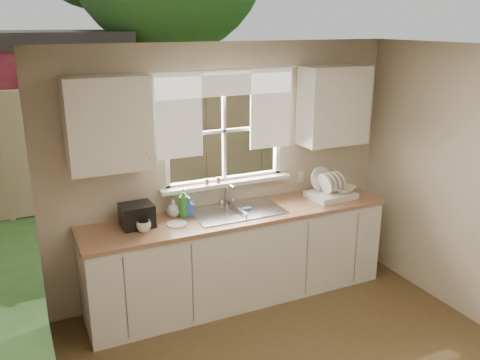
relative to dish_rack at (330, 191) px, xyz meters
name	(u,v)px	position (x,y,z in m)	size (l,w,h in m)	color
room_walls	(352,253)	(-1.06, -1.74, 0.26)	(3.62, 4.02, 2.50)	beige
ceiling	(360,53)	(-1.06, -1.67, 1.52)	(3.60, 4.00, 0.02)	silver
window	(225,148)	(-1.06, 0.33, 0.51)	(1.38, 0.16, 1.06)	white
curtains	(227,103)	(-1.06, 0.28, 0.95)	(1.50, 0.03, 0.81)	white
base_cabinets	(239,257)	(-1.06, 0.01, -0.54)	(3.00, 0.62, 0.87)	silver
countertop	(239,215)	(-1.06, 0.01, -0.09)	(3.04, 0.65, 0.04)	#A47352
upper_cabinet_left	(108,124)	(-2.21, 0.15, 0.87)	(0.70, 0.33, 0.80)	silver
upper_cabinet_right	(334,106)	(0.09, 0.15, 0.87)	(0.70, 0.33, 0.80)	silver
wall_outlet	(301,176)	(-0.18, 0.31, 0.10)	(0.08, 0.01, 0.12)	beige
sill_jars	(213,181)	(-1.22, 0.27, 0.20)	(0.16, 0.04, 0.06)	brown
sink	(237,219)	(-1.06, 0.04, -0.14)	(0.88, 0.52, 0.40)	#B7B7BC
dish_rack	(330,191)	(0.00, 0.00, 0.00)	(0.49, 0.38, 0.31)	silver
bowl	(344,189)	(0.13, -0.05, 0.02)	(0.24, 0.24, 0.06)	silver
soap_bottle_a	(184,202)	(-1.56, 0.15, 0.07)	(0.11, 0.11, 0.28)	green
soap_bottle_b	(189,207)	(-1.52, 0.13, 0.03)	(0.09, 0.09, 0.19)	blue
soap_bottle_c	(173,208)	(-1.65, 0.19, 0.01)	(0.13, 0.13, 0.16)	#F0EDC6
saucer	(177,224)	(-1.69, -0.02, -0.06)	(0.19, 0.19, 0.01)	silver
cup	(144,226)	(-2.00, -0.05, -0.02)	(0.13, 0.13, 0.10)	white
black_appliance	(137,215)	(-2.02, 0.09, 0.03)	(0.28, 0.25, 0.21)	black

